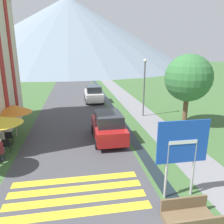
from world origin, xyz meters
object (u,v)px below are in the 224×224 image
at_px(person_seated_far, 0,149).
at_px(tree_by_path, 188,78).
at_px(parked_car_far, 94,94).
at_px(cafe_umbrella_rear_orange, 14,109).
at_px(road_sign, 182,148).
at_px(streetlamp, 144,83).
at_px(cafe_umbrella_middle_yellow, 0,120).
at_px(parked_car_near, 108,126).
at_px(cafe_chair_middle, 7,144).
at_px(cafe_chair_far_left, 9,137).
at_px(footbridge, 191,218).

bearing_deg(person_seated_far, tree_by_path, 17.11).
relative_size(parked_car_far, cafe_umbrella_rear_orange, 1.84).
bearing_deg(road_sign, streetlamp, 79.66).
bearing_deg(cafe_umbrella_middle_yellow, tree_by_path, 11.97).
height_order(parked_car_near, tree_by_path, tree_by_path).
relative_size(cafe_chair_middle, cafe_umbrella_rear_orange, 0.37).
bearing_deg(cafe_umbrella_rear_orange, cafe_chair_middle, -88.16).
relative_size(cafe_chair_far_left, cafe_umbrella_rear_orange, 0.37).
height_order(footbridge, streetlamp, streetlamp).
height_order(parked_car_far, person_seated_far, parked_car_far).
height_order(parked_car_near, cafe_umbrella_middle_yellow, cafe_umbrella_middle_yellow).
distance_m(footbridge, cafe_chair_middle, 9.95).
height_order(cafe_umbrella_middle_yellow, tree_by_path, tree_by_path).
height_order(cafe_chair_far_left, cafe_umbrella_middle_yellow, cafe_umbrella_middle_yellow).
distance_m(cafe_umbrella_middle_yellow, person_seated_far, 1.66).
distance_m(cafe_chair_middle, tree_by_path, 12.72).
bearing_deg(cafe_umbrella_rear_orange, footbridge, -50.21).
bearing_deg(cafe_umbrella_middle_yellow, cafe_chair_middle, -34.69).
bearing_deg(cafe_chair_far_left, streetlamp, 5.10).
bearing_deg(cafe_umbrella_middle_yellow, parked_car_far, 62.54).
xyz_separation_m(parked_car_far, tree_by_path, (6.13, -9.13, 2.70)).
bearing_deg(person_seated_far, footbridge, -36.79).
relative_size(footbridge, cafe_chair_middle, 2.00).
relative_size(streetlamp, tree_by_path, 0.91).
bearing_deg(tree_by_path, cafe_chair_middle, -167.24).
height_order(footbridge, cafe_chair_far_left, cafe_chair_far_left).
height_order(parked_car_far, streetlamp, streetlamp).
height_order(cafe_umbrella_rear_orange, streetlamp, streetlamp).
bearing_deg(cafe_chair_middle, parked_car_near, 16.03).
height_order(cafe_chair_far_left, cafe_umbrella_rear_orange, cafe_umbrella_rear_orange).
xyz_separation_m(cafe_umbrella_middle_yellow, person_seated_far, (0.18, -1.12, -1.21)).
xyz_separation_m(cafe_chair_middle, cafe_umbrella_middle_yellow, (-0.19, 0.13, 1.39)).
bearing_deg(tree_by_path, streetlamp, 128.54).
bearing_deg(road_sign, footbridge, -100.06).
bearing_deg(tree_by_path, road_sign, -118.77).
bearing_deg(parked_car_near, parked_car_far, 89.79).
xyz_separation_m(streetlamp, tree_by_path, (2.35, -2.95, 0.70)).
bearing_deg(streetlamp, tree_by_path, -51.46).
bearing_deg(tree_by_path, cafe_chair_far_left, -172.74).
height_order(parked_car_near, cafe_umbrella_rear_orange, cafe_umbrella_rear_orange).
distance_m(footbridge, cafe_umbrella_rear_orange, 11.90).
relative_size(footbridge, cafe_umbrella_rear_orange, 0.75).
relative_size(footbridge, streetlamp, 0.35).
height_order(footbridge, tree_by_path, tree_by_path).
distance_m(road_sign, parked_car_near, 6.42).
height_order(cafe_umbrella_rear_orange, tree_by_path, tree_by_path).
bearing_deg(cafe_umbrella_rear_orange, road_sign, -44.33).
xyz_separation_m(cafe_umbrella_rear_orange, person_seated_far, (0.06, -3.46, -1.22)).
distance_m(road_sign, cafe_umbrella_middle_yellow, 9.51).
relative_size(parked_car_near, cafe_chair_middle, 4.73).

